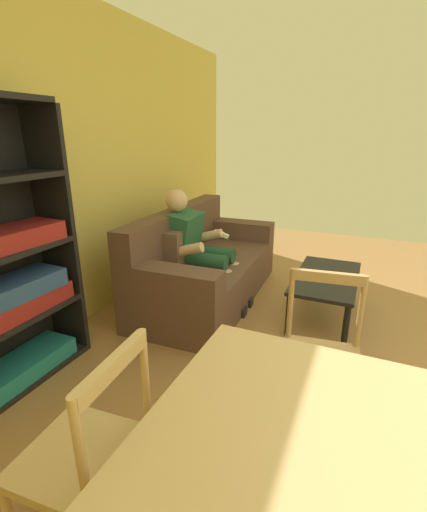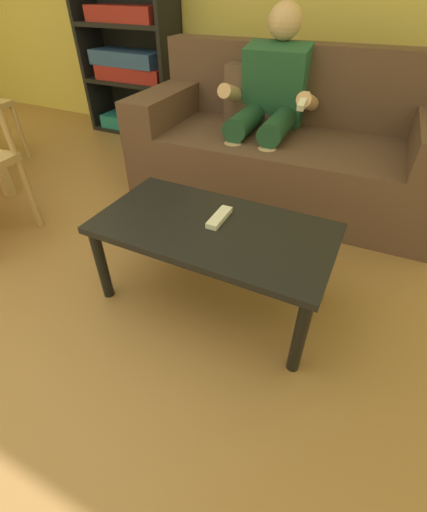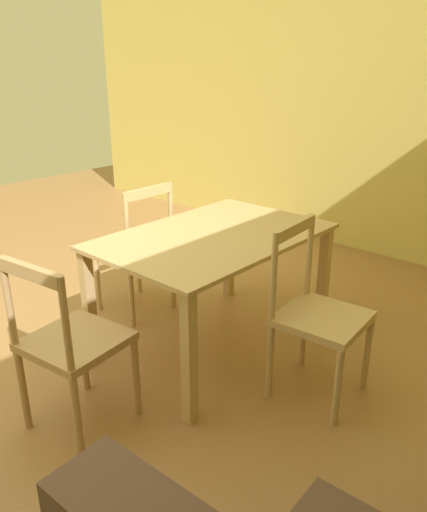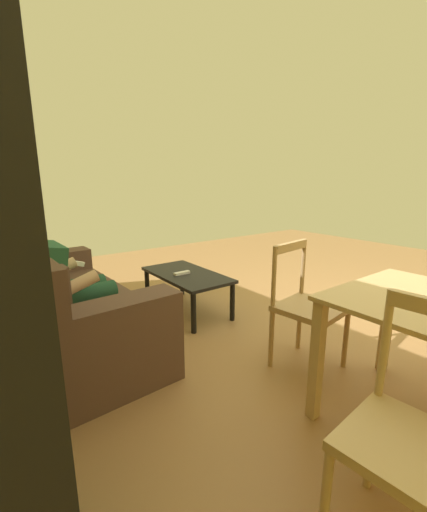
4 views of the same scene
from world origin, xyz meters
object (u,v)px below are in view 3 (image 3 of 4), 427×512
object	(u,v)px
dining_chair_near_wall	(317,315)
dining_chair_by_doorway	(136,251)
dining_chair_facing_couch	(71,344)
dining_table	(214,251)

from	to	relation	value
dining_chair_near_wall	dining_chair_by_doorway	size ratio (longest dim) A/B	1.00
dining_chair_facing_couch	dining_chair_by_doorway	bearing A→B (deg)	-144.27
dining_chair_facing_couch	dining_chair_by_doorway	distance (m)	1.24
dining_table	dining_chair_facing_couch	xyz separation A→B (m)	(1.01, 0.00, -0.18)
dining_chair_near_wall	dining_chair_by_doorway	bearing A→B (deg)	-90.09
dining_chair_near_wall	dining_chair_facing_couch	size ratio (longest dim) A/B	1.03
dining_chair_facing_couch	dining_chair_by_doorway	world-z (taller)	dining_chair_by_doorway
dining_chair_near_wall	dining_chair_facing_couch	distance (m)	1.23
dining_table	dining_chair_facing_couch	distance (m)	1.02
dining_chair_near_wall	dining_chair_by_doorway	xyz separation A→B (m)	(-0.00, -1.44, -0.01)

